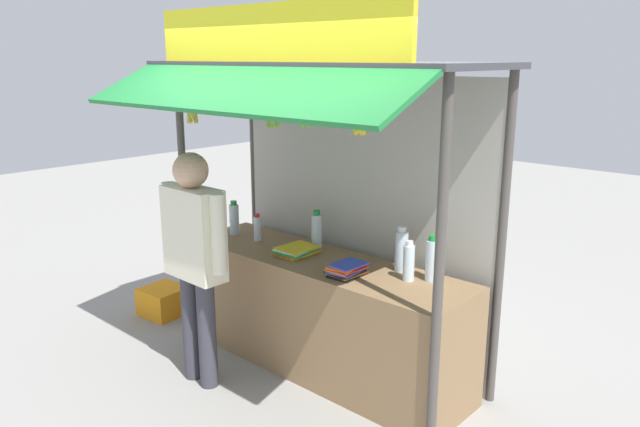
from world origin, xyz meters
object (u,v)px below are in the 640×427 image
(banana_bunch_inner_right, at_px, (360,121))
(magazine_stack_mid_left, at_px, (347,270))
(banana_bunch_inner_left, at_px, (192,113))
(banana_bunch_rightmost, at_px, (306,115))
(magazine_stack_left, at_px, (297,250))
(plastic_crate, at_px, (164,301))
(water_bottle_center, at_px, (234,219))
(banana_bunch_leftmost, at_px, (273,116))
(water_bottle_far_left, at_px, (317,230))
(vendor_person, at_px, (195,249))
(water_bottle_back_right, at_px, (401,250))
(water_bottle_back_left, at_px, (258,228))
(water_bottle_right, at_px, (432,260))
(water_bottle_front_right, at_px, (409,262))

(banana_bunch_inner_right, bearing_deg, magazine_stack_mid_left, 137.96)
(banana_bunch_inner_left, bearing_deg, banana_bunch_rightmost, -0.01)
(magazine_stack_left, distance_m, plastic_crate, 1.70)
(water_bottle_center, xyz_separation_m, banana_bunch_leftmost, (0.96, -0.44, 0.94))
(water_bottle_far_left, xyz_separation_m, plastic_crate, (-1.49, -0.45, -0.87))
(banana_bunch_rightmost, bearing_deg, vendor_person, -156.97)
(water_bottle_back_right, relative_size, banana_bunch_inner_left, 0.99)
(water_bottle_back_left, xyz_separation_m, water_bottle_back_right, (1.27, 0.18, 0.04))
(magazine_stack_left, bearing_deg, banana_bunch_inner_right, -23.93)
(magazine_stack_mid_left, distance_m, plastic_crate, 2.22)
(water_bottle_right, xyz_separation_m, banana_bunch_inner_right, (-0.15, -0.60, 0.94))
(water_bottle_right, distance_m, water_bottle_front_right, 0.16)
(water_bottle_center, bearing_deg, water_bottle_right, 5.20)
(banana_bunch_rightmost, xyz_separation_m, plastic_crate, (-1.99, 0.18, -1.83))
(water_bottle_back_left, relative_size, water_bottle_back_right, 0.70)
(plastic_crate, bearing_deg, banana_bunch_rightmost, -5.22)
(water_bottle_back_right, height_order, banana_bunch_rightmost, banana_bunch_rightmost)
(water_bottle_center, bearing_deg, water_bottle_far_left, 14.51)
(water_bottle_far_left, distance_m, banana_bunch_rightmost, 1.26)
(banana_bunch_inner_right, relative_size, banana_bunch_leftmost, 0.95)
(water_bottle_back_right, xyz_separation_m, banana_bunch_inner_right, (0.11, -0.63, 0.94))
(water_bottle_back_left, bearing_deg, water_bottle_far_left, 22.17)
(water_bottle_right, xyz_separation_m, vendor_person, (-1.33, -0.93, 0.01))
(magazine_stack_left, relative_size, magazine_stack_mid_left, 1.16)
(banana_bunch_leftmost, bearing_deg, magazine_stack_mid_left, 38.06)
(water_bottle_far_left, height_order, plastic_crate, water_bottle_far_left)
(magazine_stack_mid_left, xyz_separation_m, banana_bunch_rightmost, (-0.09, -0.30, 1.06))
(water_bottle_back_right, height_order, plastic_crate, water_bottle_back_right)
(banana_bunch_leftmost, distance_m, plastic_crate, 2.48)
(magazine_stack_left, height_order, banana_bunch_rightmost, banana_bunch_rightmost)
(water_bottle_back_right, xyz_separation_m, water_bottle_center, (-1.56, -0.19, -0.02))
(water_bottle_far_left, distance_m, banana_bunch_inner_right, 1.46)
(water_bottle_front_right, height_order, banana_bunch_leftmost, banana_bunch_leftmost)
(banana_bunch_leftmost, bearing_deg, banana_bunch_rightmost, -0.02)
(magazine_stack_mid_left, height_order, vendor_person, vendor_person)
(water_bottle_far_left, distance_m, banana_bunch_inner_left, 1.29)
(water_bottle_right, height_order, water_bottle_center, water_bottle_right)
(water_bottle_right, distance_m, magazine_stack_mid_left, 0.58)
(water_bottle_right, bearing_deg, banana_bunch_inner_left, -160.74)
(banana_bunch_inner_right, bearing_deg, banana_bunch_leftmost, 179.92)
(magazine_stack_left, xyz_separation_m, magazine_stack_mid_left, (0.58, -0.10, 0.01))
(water_bottle_back_right, xyz_separation_m, plastic_crate, (-2.30, -0.44, -0.88))
(banana_bunch_inner_right, bearing_deg, vendor_person, -164.67)
(banana_bunch_inner_right, xyz_separation_m, banana_bunch_rightmost, (-0.42, 0.00, 0.01))
(magazine_stack_mid_left, height_order, banana_bunch_rightmost, banana_bunch_rightmost)
(water_bottle_center, xyz_separation_m, vendor_person, (0.49, -0.76, 0.02))
(water_bottle_back_left, distance_m, water_bottle_right, 1.54)
(banana_bunch_rightmost, xyz_separation_m, vendor_person, (-0.76, -0.33, -0.94))
(banana_bunch_inner_right, bearing_deg, plastic_crate, 175.66)
(banana_bunch_leftmost, bearing_deg, plastic_crate, 173.87)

